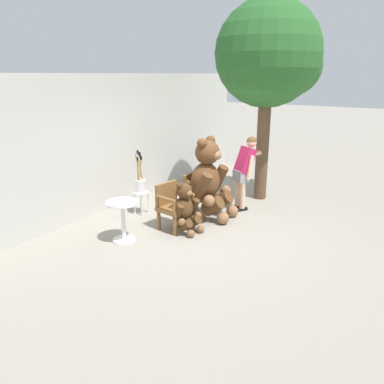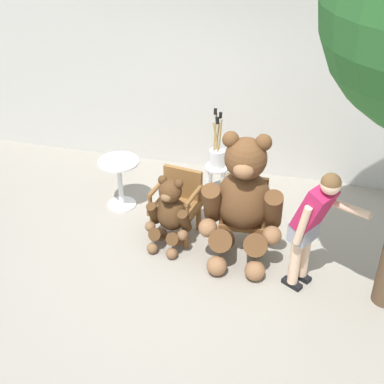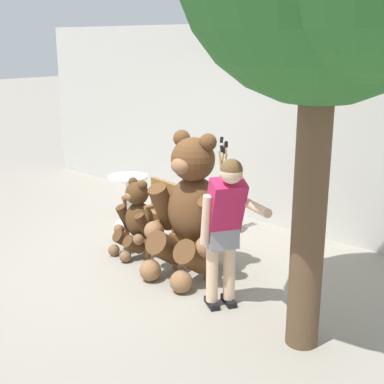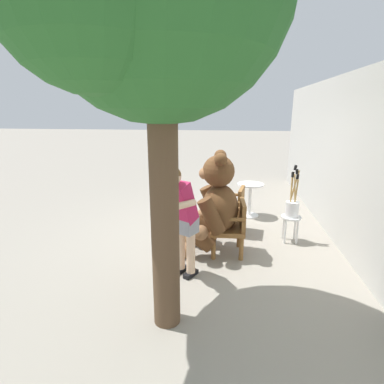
{
  "view_description": "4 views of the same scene",
  "coord_description": "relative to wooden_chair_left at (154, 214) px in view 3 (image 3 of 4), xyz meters",
  "views": [
    {
      "loc": [
        -5.75,
        -3.3,
        2.78
      ],
      "look_at": [
        -0.39,
        0.16,
        0.77
      ],
      "focal_mm": 35.0,
      "sensor_mm": 36.0,
      "label": 1
    },
    {
      "loc": [
        1.18,
        -4.89,
        4.21
      ],
      "look_at": [
        -0.21,
        0.43,
        0.72
      ],
      "focal_mm": 50.0,
      "sensor_mm": 36.0,
      "label": 2
    },
    {
      "loc": [
        4.26,
        -3.84,
        2.58
      ],
      "look_at": [
        0.37,
        0.39,
        0.94
      ],
      "focal_mm": 50.0,
      "sensor_mm": 36.0,
      "label": 3
    },
    {
      "loc": [
        4.86,
        0.52,
        2.21
      ],
      "look_at": [
        0.16,
        -0.11,
        0.91
      ],
      "focal_mm": 28.0,
      "sensor_mm": 36.0,
      "label": 4
    }
  ],
  "objects": [
    {
      "name": "ground_plane",
      "position": [
        0.43,
        -0.55,
        -0.46
      ],
      "size": [
        60.0,
        60.0,
        0.0
      ],
      "primitive_type": "plane",
      "color": "gray"
    },
    {
      "name": "back_wall",
      "position": [
        0.43,
        1.85,
        0.94
      ],
      "size": [
        10.0,
        0.16,
        2.8
      ],
      "primitive_type": "cube",
      "color": "beige",
      "rests_on": "ground"
    },
    {
      "name": "wooden_chair_left",
      "position": [
        0.0,
        0.0,
        0.0
      ],
      "size": [
        0.63,
        0.6,
        0.86
      ],
      "color": "brown",
      "rests_on": "ground"
    },
    {
      "name": "wooden_chair_right",
      "position": [
        0.86,
        0.0,
        0.0
      ],
      "size": [
        0.59,
        0.55,
        0.86
      ],
      "color": "brown",
      "rests_on": "ground"
    },
    {
      "name": "teddy_bear_large",
      "position": [
        0.87,
        -0.27,
        0.34
      ],
      "size": [
        0.98,
        0.94,
        1.63
      ],
      "color": "brown",
      "rests_on": "ground"
    },
    {
      "name": "teddy_bear_small",
      "position": [
        -0.02,
        -0.29,
        0.01
      ],
      "size": [
        0.59,
        0.58,
        0.96
      ],
      "color": "#4C3019",
      "rests_on": "ground"
    },
    {
      "name": "person_visitor",
      "position": [
        1.68,
        -0.66,
        0.46
      ],
      "size": [
        0.83,
        0.48,
        1.56
      ],
      "color": "black",
      "rests_on": "ground"
    },
    {
      "name": "white_stool",
      "position": [
        0.29,
        1.02,
        -0.11
      ],
      "size": [
        0.34,
        0.34,
        0.46
      ],
      "color": "white",
      "rests_on": "ground"
    },
    {
      "name": "brush_bucket",
      "position": [
        0.29,
        1.02,
        0.19
      ],
      "size": [
        0.22,
        0.22,
        0.88
      ],
      "color": "white",
      "rests_on": "white_stool"
    },
    {
      "name": "round_side_table",
      "position": [
        -0.94,
        0.38,
        -0.01
      ],
      "size": [
        0.56,
        0.56,
        0.72
      ],
      "color": "white",
      "rests_on": "ground"
    }
  ]
}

